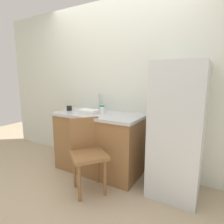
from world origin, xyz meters
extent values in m
plane|color=tan|center=(0.00, 0.00, 0.00)|extent=(8.00, 8.00, 0.00)
cube|color=silver|center=(0.00, 1.00, 1.24)|extent=(4.80, 0.10, 2.49)
cube|color=olive|center=(-0.16, 0.65, 0.41)|extent=(1.24, 0.60, 0.83)
cube|color=#B7B7BC|center=(-0.16, 0.65, 0.85)|extent=(1.28, 0.64, 0.04)
cylinder|color=#B7B7BC|center=(-0.31, 0.90, 1.00)|extent=(0.02, 0.02, 0.26)
cube|color=silver|center=(0.94, 0.65, 0.77)|extent=(0.55, 0.60, 1.55)
cylinder|color=olive|center=(0.07, -0.08, 0.23)|extent=(0.04, 0.04, 0.45)
cylinder|color=olive|center=(0.25, 0.16, 0.23)|extent=(0.04, 0.04, 0.45)
cylinder|color=olive|center=(-0.17, 0.11, 0.23)|extent=(0.04, 0.04, 0.45)
cylinder|color=olive|center=(0.02, 0.34, 0.23)|extent=(0.04, 0.04, 0.45)
cube|color=olive|center=(0.04, 0.13, 0.47)|extent=(0.56, 0.56, 0.04)
cube|color=olive|center=(-0.10, 0.25, 0.69)|extent=(0.25, 0.30, 0.40)
cube|color=white|center=(-0.30, 0.59, 0.89)|extent=(0.28, 0.20, 0.05)
cylinder|color=white|center=(-0.09, 0.63, 0.92)|extent=(0.06, 0.06, 0.09)
cylinder|color=black|center=(-0.68, 0.62, 0.91)|extent=(0.08, 0.08, 0.07)
cylinder|color=teal|center=(-0.20, 0.80, 0.92)|extent=(0.07, 0.07, 0.10)
camera|label=1|loc=(1.32, -1.53, 1.38)|focal=29.81mm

